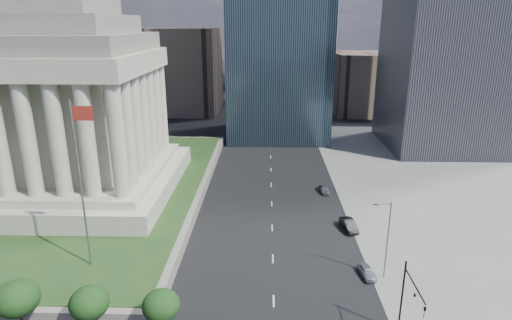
{
  "coord_description": "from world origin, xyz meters",
  "views": [
    {
      "loc": [
        -0.9,
        -20.7,
        29.67
      ],
      "look_at": [
        -2.06,
        22.96,
        15.62
      ],
      "focal_mm": 30.0,
      "sensor_mm": 36.0,
      "label": 1
    }
  ],
  "objects_px": {
    "flagpole": "(81,177)",
    "parked_sedan_mid": "(349,225)",
    "war_memorial": "(62,77)",
    "street_lamp_north": "(386,236)",
    "traffic_signal_ne": "(409,297)",
    "parked_sedan_near": "(367,272)",
    "parked_sedan_far": "(324,189)"
  },
  "relations": [
    {
      "from": "flagpole",
      "to": "parked_sedan_mid",
      "type": "bearing_deg",
      "value": 22.34
    },
    {
      "from": "war_memorial",
      "to": "street_lamp_north",
      "type": "xyz_separation_m",
      "value": [
        47.33,
        -23.0,
        -15.74
      ]
    },
    {
      "from": "flagpole",
      "to": "traffic_signal_ne",
      "type": "height_order",
      "value": "flagpole"
    },
    {
      "from": "flagpole",
      "to": "parked_sedan_near",
      "type": "relative_size",
      "value": 5.45
    },
    {
      "from": "traffic_signal_ne",
      "to": "parked_sedan_mid",
      "type": "height_order",
      "value": "traffic_signal_ne"
    },
    {
      "from": "war_memorial",
      "to": "parked_sedan_near",
      "type": "bearing_deg",
      "value": -26.58
    },
    {
      "from": "parked_sedan_mid",
      "to": "parked_sedan_far",
      "type": "distance_m",
      "value": 14.8
    },
    {
      "from": "war_memorial",
      "to": "parked_sedan_mid",
      "type": "xyz_separation_m",
      "value": [
        45.5,
        -10.3,
        -20.63
      ]
    },
    {
      "from": "war_memorial",
      "to": "flagpole",
      "type": "relative_size",
      "value": 1.95
    },
    {
      "from": "street_lamp_north",
      "to": "parked_sedan_far",
      "type": "xyz_separation_m",
      "value": [
        -3.68,
        27.38,
        -5.01
      ]
    },
    {
      "from": "war_memorial",
      "to": "flagpole",
      "type": "xyz_separation_m",
      "value": [
        12.17,
        -24.0,
        -8.29
      ]
    },
    {
      "from": "street_lamp_north",
      "to": "traffic_signal_ne",
      "type": "bearing_deg",
      "value": -94.19
    },
    {
      "from": "war_memorial",
      "to": "parked_sedan_far",
      "type": "xyz_separation_m",
      "value": [
        43.65,
        4.38,
        -20.75
      ]
    },
    {
      "from": "flagpole",
      "to": "parked_sedan_mid",
      "type": "xyz_separation_m",
      "value": [
        33.33,
        13.7,
        -12.35
      ]
    },
    {
      "from": "street_lamp_north",
      "to": "parked_sedan_near",
      "type": "distance_m",
      "value": 5.36
    },
    {
      "from": "war_memorial",
      "to": "parked_sedan_mid",
      "type": "distance_m",
      "value": 51.01
    },
    {
      "from": "parked_sedan_far",
      "to": "parked_sedan_near",
      "type": "bearing_deg",
      "value": -93.0
    },
    {
      "from": "war_memorial",
      "to": "parked_sedan_near",
      "type": "relative_size",
      "value": 10.63
    },
    {
      "from": "street_lamp_north",
      "to": "parked_sedan_mid",
      "type": "height_order",
      "value": "street_lamp_north"
    },
    {
      "from": "traffic_signal_ne",
      "to": "parked_sedan_near",
      "type": "distance_m",
      "value": 12.48
    },
    {
      "from": "flagpole",
      "to": "traffic_signal_ne",
      "type": "relative_size",
      "value": 2.5
    },
    {
      "from": "war_memorial",
      "to": "flagpole",
      "type": "height_order",
      "value": "war_memorial"
    },
    {
      "from": "street_lamp_north",
      "to": "parked_sedan_far",
      "type": "height_order",
      "value": "street_lamp_north"
    },
    {
      "from": "war_memorial",
      "to": "parked_sedan_near",
      "type": "height_order",
      "value": "war_memorial"
    },
    {
      "from": "flagpole",
      "to": "parked_sedan_mid",
      "type": "height_order",
      "value": "flagpole"
    },
    {
      "from": "traffic_signal_ne",
      "to": "parked_sedan_near",
      "type": "xyz_separation_m",
      "value": [
        -1.0,
        11.54,
        -4.62
      ]
    },
    {
      "from": "parked_sedan_near",
      "to": "parked_sedan_far",
      "type": "relative_size",
      "value": 0.96
    },
    {
      "from": "street_lamp_north",
      "to": "parked_sedan_far",
      "type": "bearing_deg",
      "value": 97.66
    },
    {
      "from": "traffic_signal_ne",
      "to": "war_memorial",
      "type": "bearing_deg",
      "value": 143.58
    },
    {
      "from": "street_lamp_north",
      "to": "parked_sedan_far",
      "type": "relative_size",
      "value": 2.61
    },
    {
      "from": "war_memorial",
      "to": "parked_sedan_far",
      "type": "relative_size",
      "value": 10.2
    },
    {
      "from": "traffic_signal_ne",
      "to": "parked_sedan_mid",
      "type": "bearing_deg",
      "value": 92.39
    }
  ]
}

